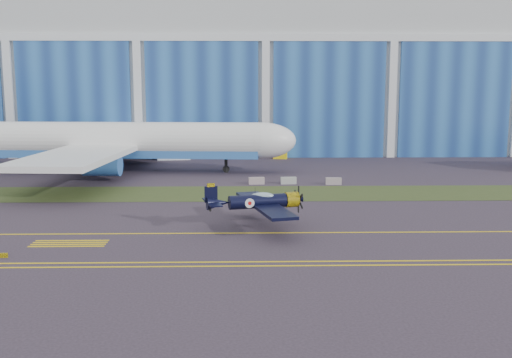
{
  "coord_description": "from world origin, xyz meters",
  "views": [
    {
      "loc": [
        -4.02,
        -55.12,
        12.61
      ],
      "look_at": [
        -2.65,
        6.15,
        2.96
      ],
      "focal_mm": 42.0,
      "sensor_mm": 36.0,
      "label": 1
    }
  ],
  "objects_px": {
    "tug": "(280,155)",
    "shipping_container": "(174,152)",
    "warbird": "(258,201)",
    "jetliner": "(113,101)"
  },
  "relations": [
    {
      "from": "warbird",
      "to": "tug",
      "type": "bearing_deg",
      "value": 70.0
    },
    {
      "from": "shipping_container",
      "to": "tug",
      "type": "bearing_deg",
      "value": -6.56
    },
    {
      "from": "shipping_container",
      "to": "tug",
      "type": "height_order",
      "value": "shipping_container"
    },
    {
      "from": "tug",
      "to": "shipping_container",
      "type": "bearing_deg",
      "value": -168.88
    },
    {
      "from": "jetliner",
      "to": "tug",
      "type": "relative_size",
      "value": 27.07
    },
    {
      "from": "warbird",
      "to": "tug",
      "type": "relative_size",
      "value": 6.11
    },
    {
      "from": "warbird",
      "to": "shipping_container",
      "type": "distance_m",
      "value": 51.34
    },
    {
      "from": "warbird",
      "to": "tug",
      "type": "height_order",
      "value": "warbird"
    },
    {
      "from": "jetliner",
      "to": "shipping_container",
      "type": "relative_size",
      "value": 11.36
    },
    {
      "from": "jetliner",
      "to": "shipping_container",
      "type": "height_order",
      "value": "jetliner"
    }
  ]
}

